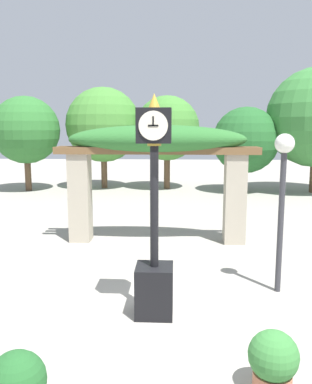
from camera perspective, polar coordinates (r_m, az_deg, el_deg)
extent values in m
plane|color=gray|center=(6.42, -1.79, -17.31)|extent=(60.00, 60.00, 0.00)
cube|color=black|center=(6.38, -0.23, -13.63)|extent=(0.56, 0.56, 0.77)
cylinder|color=black|center=(6.00, -0.24, -2.16)|extent=(0.13, 0.13, 1.81)
cylinder|color=gold|center=(5.89, -0.25, 6.71)|extent=(0.20, 0.20, 0.04)
cube|color=black|center=(5.89, -0.25, 9.30)|extent=(0.49, 0.49, 0.49)
cylinder|color=beige|center=(5.63, -0.39, 9.30)|extent=(0.40, 0.02, 0.40)
cylinder|color=beige|center=(6.14, -0.12, 9.29)|extent=(0.40, 0.02, 0.40)
cube|color=black|center=(5.62, -0.40, 9.30)|extent=(0.14, 0.01, 0.02)
cube|color=black|center=(5.62, -0.40, 9.92)|extent=(0.02, 0.01, 0.13)
cone|color=gold|center=(5.90, -0.25, 12.70)|extent=(0.17, 0.17, 0.21)
cube|color=#A89E89|center=(10.34, -10.60, -0.78)|extent=(0.51, 0.51, 2.21)
cube|color=#A89E89|center=(10.16, 11.01, -0.97)|extent=(0.51, 0.51, 2.21)
cube|color=brown|center=(9.68, 0.03, 5.79)|extent=(4.95, 0.12, 0.17)
cube|color=brown|center=(9.93, 0.11, 5.88)|extent=(4.95, 0.12, 0.17)
cube|color=brown|center=(10.18, 0.18, 5.96)|extent=(4.95, 0.12, 0.17)
ellipsoid|color=#2D6B2D|center=(9.92, 0.11, 7.39)|extent=(4.35, 1.11, 0.70)
sphere|color=#235B28|center=(4.36, -19.00, -23.79)|extent=(0.56, 0.56, 0.56)
cylinder|color=#B26B4C|center=(5.05, 15.98, -24.26)|extent=(0.42, 0.42, 0.22)
sphere|color=#387A38|center=(4.88, 16.16, -21.18)|extent=(0.55, 0.55, 0.55)
cylinder|color=#333338|center=(7.30, 17.09, -4.31)|extent=(0.10, 0.10, 2.42)
sphere|color=white|center=(7.11, 17.61, 6.52)|extent=(0.33, 0.33, 0.33)
cylinder|color=brown|center=(19.19, -17.53, 2.68)|extent=(0.28, 0.28, 1.67)
sphere|color=#2D6B2D|center=(19.08, -17.80, 8.29)|extent=(2.98, 2.98, 2.98)
cylinder|color=brown|center=(19.22, -7.28, 3.15)|extent=(0.28, 0.28, 1.74)
sphere|color=#427F33|center=(19.12, -7.41, 9.33)|extent=(3.43, 3.43, 3.43)
cylinder|color=brown|center=(18.84, 1.55, 3.12)|extent=(0.28, 0.28, 1.76)
sphere|color=#427F33|center=(18.74, 1.57, 8.94)|extent=(2.95, 2.95, 2.95)
cylinder|color=brown|center=(18.31, 12.31, 1.98)|extent=(0.28, 0.28, 1.28)
sphere|color=#235B28|center=(18.19, 12.49, 7.12)|extent=(2.87, 2.87, 2.87)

